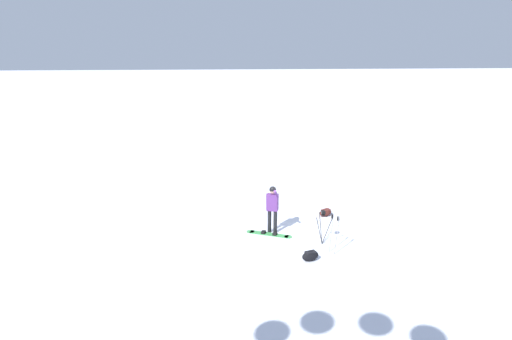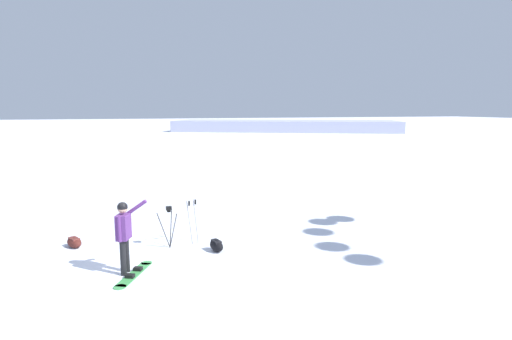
{
  "view_description": "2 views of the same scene",
  "coord_description": "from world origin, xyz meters",
  "px_view_note": "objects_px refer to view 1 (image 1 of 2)",
  "views": [
    {
      "loc": [
        -2.84,
        -15.0,
        6.53
      ],
      "look_at": [
        -1.73,
        -5.56,
        3.98
      ],
      "focal_mm": 31.28,
      "sensor_mm": 36.0,
      "label": 1
    },
    {
      "loc": [
        -10.46,
        -0.0,
        4.0
      ],
      "look_at": [
        -0.57,
        -3.07,
        2.43
      ],
      "focal_mm": 28.69,
      "sensor_mm": 36.0,
      "label": 2
    }
  ],
  "objects_px": {
    "gear_bag_large": "(326,212)",
    "camera_tripod": "(323,220)",
    "ski_poles": "(334,228)",
    "snowboarder": "(272,204)",
    "gear_bag_small": "(310,256)",
    "snowboard": "(269,234)"
  },
  "relations": [
    {
      "from": "snowboarder",
      "to": "camera_tripod",
      "type": "bearing_deg",
      "value": -37.46
    },
    {
      "from": "snowboard",
      "to": "camera_tripod",
      "type": "distance_m",
      "value": 2.18
    },
    {
      "from": "gear_bag_small",
      "to": "ski_poles",
      "type": "relative_size",
      "value": 0.49
    },
    {
      "from": "gear_bag_large",
      "to": "camera_tripod",
      "type": "height_order",
      "value": "camera_tripod"
    },
    {
      "from": "snowboarder",
      "to": "gear_bag_small",
      "type": "xyz_separation_m",
      "value": [
        0.86,
        -2.43,
        -0.93
      ]
    },
    {
      "from": "camera_tripod",
      "to": "ski_poles",
      "type": "xyz_separation_m",
      "value": [
        0.2,
        -0.7,
        -0.03
      ]
    },
    {
      "from": "snowboard",
      "to": "snowboarder",
      "type": "bearing_deg",
      "value": 52.33
    },
    {
      "from": "snowboarder",
      "to": "gear_bag_small",
      "type": "height_order",
      "value": "snowboarder"
    },
    {
      "from": "snowboard",
      "to": "ski_poles",
      "type": "relative_size",
      "value": 1.23
    },
    {
      "from": "gear_bag_large",
      "to": "gear_bag_small",
      "type": "height_order",
      "value": "gear_bag_small"
    },
    {
      "from": "snowboard",
      "to": "gear_bag_small",
      "type": "height_order",
      "value": "gear_bag_small"
    },
    {
      "from": "snowboard",
      "to": "gear_bag_large",
      "type": "distance_m",
      "value": 3.04
    },
    {
      "from": "camera_tripod",
      "to": "snowboard",
      "type": "bearing_deg",
      "value": 149.35
    },
    {
      "from": "snowboarder",
      "to": "camera_tripod",
      "type": "height_order",
      "value": "snowboarder"
    },
    {
      "from": "snowboarder",
      "to": "ski_poles",
      "type": "xyz_separation_m",
      "value": [
        1.78,
        -1.91,
        -0.25
      ]
    },
    {
      "from": "snowboarder",
      "to": "snowboard",
      "type": "height_order",
      "value": "snowboarder"
    },
    {
      "from": "gear_bag_large",
      "to": "ski_poles",
      "type": "bearing_deg",
      "value": -100.85
    },
    {
      "from": "snowboarder",
      "to": "camera_tripod",
      "type": "distance_m",
      "value": 2.0
    },
    {
      "from": "snowboarder",
      "to": "gear_bag_small",
      "type": "relative_size",
      "value": 2.86
    },
    {
      "from": "gear_bag_small",
      "to": "ski_poles",
      "type": "height_order",
      "value": "ski_poles"
    },
    {
      "from": "camera_tripod",
      "to": "gear_bag_small",
      "type": "relative_size",
      "value": 1.93
    },
    {
      "from": "gear_bag_large",
      "to": "camera_tripod",
      "type": "distance_m",
      "value": 2.87
    }
  ]
}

